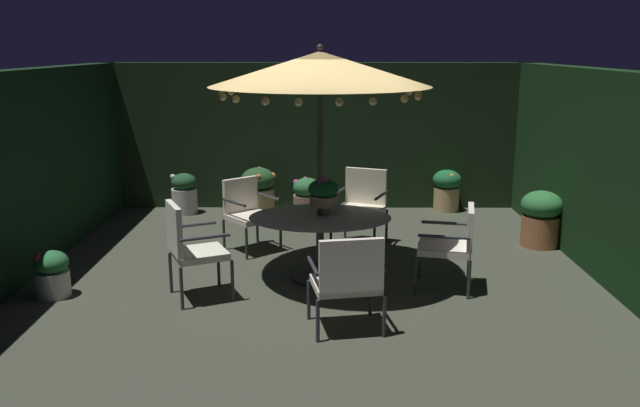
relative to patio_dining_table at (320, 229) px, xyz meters
name	(u,v)px	position (x,y,z in m)	size (l,w,h in m)	color
ground_plane	(313,281)	(-0.08, -0.06, -0.61)	(7.11, 7.63, 0.02)	#3B3F31
hedge_backdrop_rear	(317,136)	(-0.08, 3.60, 0.59)	(7.11, 0.30, 2.37)	black
hedge_backdrop_left	(8,179)	(-3.48, -0.06, 0.59)	(0.30, 7.63, 2.37)	black
hedge_backdrop_right	(619,180)	(3.33, -0.06, 0.59)	(0.30, 7.63, 2.37)	black
patio_dining_table	(320,229)	(0.00, 0.00, 0.00)	(1.63, 1.29, 0.75)	#30302E
patio_umbrella	(320,69)	(0.00, 0.00, 1.79)	(2.43, 2.43, 2.66)	#322E31
centerpiece_planter	(324,193)	(0.04, 0.10, 0.40)	(0.35, 0.35, 0.44)	tan
patio_chair_north	(190,244)	(-1.37, -0.63, 0.01)	(0.75, 0.74, 1.05)	#2E2D34
patio_chair_northeast	(348,277)	(0.27, -1.48, -0.05)	(0.74, 0.66, 0.96)	#2B2A35
patio_chair_east	(453,241)	(1.47, -0.31, -0.05)	(0.71, 0.71, 0.94)	#292E30
patio_chair_southeast	(362,201)	(0.56, 1.40, 0.00)	(0.80, 0.77, 1.02)	#2B2934
patio_chair_south	(247,209)	(-0.96, 1.15, -0.05)	(0.79, 0.79, 0.94)	#2B322F
potted_plant_left_near	(357,200)	(0.57, 2.91, -0.35)	(0.33, 0.33, 0.49)	#8C7256
potted_plant_back_left	(307,195)	(-0.23, 3.19, -0.32)	(0.46, 0.46, 0.56)	#826255
potted_plant_back_center	(184,193)	(-2.20, 3.07, -0.26)	(0.41, 0.41, 0.65)	beige
potted_plant_right_near	(541,217)	(2.96, 1.31, -0.20)	(0.55, 0.55, 0.76)	#A5633D
potted_plant_left_far	(52,273)	(-2.87, -0.58, -0.33)	(0.36, 0.36, 0.51)	beige
potted_plant_front_corner	(447,189)	(2.05, 3.27, -0.24)	(0.46, 0.46, 0.67)	tan
potted_plant_right_far	(258,190)	(-1.00, 3.01, -0.20)	(0.56, 0.54, 0.76)	tan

